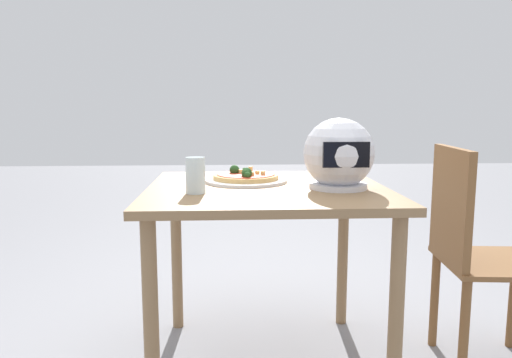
{
  "coord_description": "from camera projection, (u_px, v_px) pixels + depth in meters",
  "views": [
    {
      "loc": [
        0.14,
        1.88,
        1.06
      ],
      "look_at": [
        0.04,
        -0.06,
        0.77
      ],
      "focal_mm": 34.3,
      "sensor_mm": 36.0,
      "label": 1
    }
  ],
  "objects": [
    {
      "name": "pizza",
      "position": [
        246.0,
        176.0,
        2.01
      ],
      "size": [
        0.27,
        0.27,
        0.06
      ],
      "color": "tan",
      "rests_on": "pizza_plate"
    },
    {
      "name": "drinking_glass",
      "position": [
        195.0,
        175.0,
        1.74
      ],
      "size": [
        0.07,
        0.07,
        0.13
      ],
      "primitive_type": "cylinder",
      "color": "silver",
      "rests_on": "dining_table"
    },
    {
      "name": "pizza_plate",
      "position": [
        246.0,
        180.0,
        2.02
      ],
      "size": [
        0.34,
        0.34,
        0.01
      ],
      "primitive_type": "cylinder",
      "color": "white",
      "rests_on": "dining_table"
    },
    {
      "name": "dining_table",
      "position": [
        267.0,
        211.0,
        1.92
      ],
      "size": [
        0.92,
        0.88,
        0.75
      ],
      "color": "olive",
      "rests_on": "ground"
    },
    {
      "name": "chair_side",
      "position": [
        473.0,
        246.0,
        1.94
      ],
      "size": [
        0.44,
        0.44,
        0.9
      ],
      "color": "brown",
      "rests_on": "ground"
    },
    {
      "name": "motorcycle_helmet",
      "position": [
        339.0,
        155.0,
        1.84
      ],
      "size": [
        0.27,
        0.27,
        0.27
      ],
      "color": "silver",
      "rests_on": "dining_table"
    }
  ]
}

